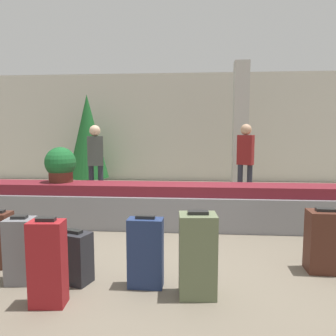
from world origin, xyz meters
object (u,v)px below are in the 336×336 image
suitcase_1 (198,255)px  suitcase_6 (0,239)px  potted_plant_1 (61,165)px  traveler_1 (245,156)px  suitcase_3 (74,257)px  suitcase_5 (324,241)px  decorated_tree (88,136)px  suitcase_0 (146,253)px  suitcase_4 (48,263)px  pillar (240,127)px  traveler_0 (96,157)px  suitcase_2 (21,250)px

suitcase_1 → suitcase_6: 2.21m
potted_plant_1 → traveler_1: (3.23, 1.88, 0.03)m
suitcase_3 → potted_plant_1: 2.41m
suitcase_5 → decorated_tree: size_ratio=0.27×
decorated_tree → suitcase_5: bearing=-51.9°
suitcase_0 → suitcase_5: suitcase_0 is taller
suitcase_5 → potted_plant_1: (-3.52, 1.63, 0.62)m
suitcase_1 → traveler_1: 4.31m
suitcase_4 → suitcase_6: size_ratio=1.21×
suitcase_1 → suitcase_4: (-1.27, -0.27, -0.01)m
suitcase_3 → suitcase_4: bearing=-79.9°
pillar → traveler_0: (-3.19, -1.75, -0.64)m
suitcase_2 → suitcase_0: bearing=-4.6°
suitcase_0 → traveler_1: bearing=70.0°
pillar → suitcase_4: 6.40m
suitcase_3 → suitcase_5: bearing=28.5°
suitcase_6 → traveler_1: size_ratio=0.39×
suitcase_0 → suitcase_6: bearing=169.4°
suitcase_2 → suitcase_6: 0.55m
suitcase_4 → suitcase_1: bearing=7.6°
suitcase_0 → suitcase_6: size_ratio=1.10×
pillar → suitcase_3: pillar is taller
suitcase_4 → potted_plant_1: potted_plant_1 is taller
suitcase_5 → decorated_tree: bearing=130.3°
suitcase_1 → traveler_1: traveler_1 is taller
suitcase_2 → suitcase_6: bearing=137.1°
pillar → suitcase_2: 6.24m
potted_plant_1 → decorated_tree: (-0.85, 3.96, 0.40)m
potted_plant_1 → traveler_0: (0.11, 1.54, 0.01)m
decorated_tree → suitcase_6: bearing=-81.2°
suitcase_1 → suitcase_5: (1.33, 0.63, -0.05)m
suitcase_0 → suitcase_5: size_ratio=1.02×
suitcase_4 → potted_plant_1: bearing=105.9°
suitcase_3 → traveler_1: traveler_1 is taller
suitcase_3 → suitcase_6: 1.00m
pillar → suitcase_3: size_ratio=6.04×
suitcase_5 → potted_plant_1: size_ratio=1.21×
suitcase_3 → suitcase_2: bearing=-157.5°
suitcase_3 → decorated_tree: size_ratio=0.21×
suitcase_0 → suitcase_1: size_ratio=0.89×
suitcase_3 → suitcase_5: 2.58m
suitcase_0 → decorated_tree: 6.67m
suitcase_2 → suitcase_4: suitcase_4 is taller
traveler_0 → suitcase_6: bearing=73.0°
suitcase_0 → suitcase_5: 1.89m
suitcase_4 → traveler_1: traveler_1 is taller
suitcase_5 → traveler_0: (-3.42, 3.16, 0.63)m
suitcase_0 → suitcase_6: 1.70m
pillar → suitcase_5: 5.08m
traveler_1 → pillar: bearing=-64.9°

